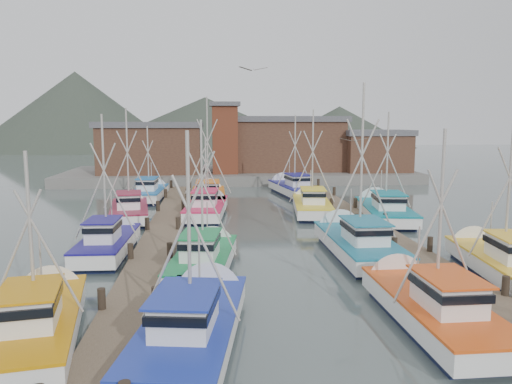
{
  "coord_description": "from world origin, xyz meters",
  "views": [
    {
      "loc": [
        -3.9,
        -27.44,
        7.38
      ],
      "look_at": [
        -0.72,
        6.4,
        2.6
      ],
      "focal_mm": 35.0,
      "sensor_mm": 36.0,
      "label": 1
    }
  ],
  "objects": [
    {
      "name": "boat_7",
      "position": [
        10.03,
        -5.03,
        0.68
      ],
      "size": [
        3.53,
        8.71,
        8.47
      ],
      "rotation": [
        0.0,
        0.0,
        -0.11
      ],
      "color": "#101836",
      "rests_on": "ground"
    },
    {
      "name": "boat_10",
      "position": [
        -10.03,
        10.9,
        0.68
      ],
      "size": [
        3.73,
        8.81,
        9.1
      ],
      "rotation": [
        0.0,
        0.0,
        0.14
      ],
      "color": "#101836",
      "rests_on": "ground"
    },
    {
      "name": "boat_11",
      "position": [
        9.35,
        9.17,
        0.68
      ],
      "size": [
        4.41,
        10.15,
        9.03
      ],
      "rotation": [
        0.0,
        0.0,
        -0.14
      ],
      "color": "#101836",
      "rests_on": "ground"
    },
    {
      "name": "boat_0",
      "position": [
        -4.46,
        -11.27,
        0.68
      ],
      "size": [
        4.15,
        9.37,
        7.9
      ],
      "rotation": [
        0.0,
        0.0,
        -0.16
      ],
      "color": "#101836",
      "rests_on": "ground"
    },
    {
      "name": "dock_left",
      "position": [
        -7.0,
        4.04,
        0.21
      ],
      "size": [
        2.3,
        46.0,
        1.5
      ],
      "color": "#4C3D2F",
      "rests_on": "ground"
    },
    {
      "name": "boat_13",
      "position": [
        4.54,
        22.64,
        0.68
      ],
      "size": [
        4.31,
        9.91,
        8.92
      ],
      "rotation": [
        0.0,
        0.0,
        0.15
      ],
      "color": "#101836",
      "rests_on": "ground"
    },
    {
      "name": "boat_6",
      "position": [
        -9.54,
        0.48,
        0.68
      ],
      "size": [
        3.39,
        7.94,
        8.39
      ],
      "rotation": [
        0.0,
        0.0,
        -0.03
      ],
      "color": "#101836",
      "rests_on": "ground"
    },
    {
      "name": "boat_8",
      "position": [
        -4.11,
        11.7,
        0.67
      ],
      "size": [
        3.61,
        9.13,
        6.99
      ],
      "rotation": [
        0.0,
        0.0,
        -0.1
      ],
      "color": "#101836",
      "rests_on": "ground"
    },
    {
      "name": "boat_12",
      "position": [
        -4.04,
        17.72,
        0.69
      ],
      "size": [
        4.15,
        9.54,
        10.41
      ],
      "rotation": [
        0.0,
        0.0,
        -0.01
      ],
      "color": "#101836",
      "rests_on": "ground"
    },
    {
      "name": "shed_left",
      "position": [
        -11.0,
        35.0,
        4.34
      ],
      "size": [
        12.72,
        8.48,
        6.2
      ],
      "color": "brown",
      "rests_on": "quay"
    },
    {
      "name": "dock_right",
      "position": [
        7.0,
        4.04,
        0.21
      ],
      "size": [
        2.3,
        46.0,
        1.5
      ],
      "color": "#4C3D2F",
      "rests_on": "ground"
    },
    {
      "name": "boat_9",
      "position": [
        4.32,
        11.97,
        0.68
      ],
      "size": [
        3.8,
        9.11,
        9.09
      ],
      "rotation": [
        0.0,
        0.0,
        -0.13
      ],
      "color": "#101836",
      "rests_on": "ground"
    },
    {
      "name": "quay",
      "position": [
        0.0,
        37.0,
        0.6
      ],
      "size": [
        44.0,
        16.0,
        1.2
      ],
      "primitive_type": "cube",
      "color": "slate",
      "rests_on": "ground"
    },
    {
      "name": "boat_2",
      "position": [
        -9.76,
        -10.55,
        0.68
      ],
      "size": [
        3.91,
        8.75,
        7.16
      ],
      "rotation": [
        0.0,
        0.0,
        0.17
      ],
      "color": "#101836",
      "rests_on": "ground"
    },
    {
      "name": "boat_5",
      "position": [
        4.22,
        -0.73,
        0.69
      ],
      "size": [
        4.13,
        9.67,
        10.3
      ],
      "rotation": [
        0.0,
        0.0,
        0.0
      ],
      "color": "#101836",
      "rests_on": "ground"
    },
    {
      "name": "lookout_tower",
      "position": [
        -2.0,
        33.0,
        5.55
      ],
      "size": [
        3.6,
        3.6,
        8.5
      ],
      "color": "#5E2B1B",
      "rests_on": "quay"
    },
    {
      "name": "gull_far",
      "position": [
        3.95,
        -0.76,
        6.4
      ],
      "size": [
        1.55,
        0.63,
        0.24
      ],
      "rotation": [
        0.0,
        0.0,
        0.11
      ],
      "color": "gray",
      "rests_on": "ground"
    },
    {
      "name": "distant_hills",
      "position": [
        -12.76,
        122.59,
        0.0
      ],
      "size": [
        175.0,
        140.0,
        42.0
      ],
      "color": "#394338",
      "rests_on": "ground"
    },
    {
      "name": "boat_14",
      "position": [
        -9.58,
        20.63,
        0.68
      ],
      "size": [
        3.21,
        8.58,
        7.69
      ],
      "rotation": [
        0.0,
        0.0,
        -0.05
      ],
      "color": "#101836",
      "rests_on": "ground"
    },
    {
      "name": "gull_near",
      "position": [
        -1.57,
        -1.09,
        10.09
      ],
      "size": [
        1.53,
        0.66,
        0.24
      ],
      "rotation": [
        0.0,
        0.0,
        0.45
      ],
      "color": "gray",
      "rests_on": "ground"
    },
    {
      "name": "shed_center",
      "position": [
        6.0,
        37.0,
        4.69
      ],
      "size": [
        14.84,
        9.54,
        6.9
      ],
      "color": "brown",
      "rests_on": "quay"
    },
    {
      "name": "boat_4",
      "position": [
        -4.17,
        -3.32,
        0.68
      ],
      "size": [
        3.65,
        8.47,
        8.13
      ],
      "rotation": [
        0.0,
        0.0,
        -0.15
      ],
      "color": "#101836",
      "rests_on": "ground"
    },
    {
      "name": "ground",
      "position": [
        0.0,
        0.0,
        0.0
      ],
      "size": [
        260.0,
        260.0,
        0.0
      ],
      "primitive_type": "plane",
      "color": "#495855",
      "rests_on": "ground"
    },
    {
      "name": "shed_right",
      "position": [
        17.0,
        34.0,
        3.84
      ],
      "size": [
        8.48,
        6.36,
        5.2
      ],
      "color": "brown",
      "rests_on": "quay"
    },
    {
      "name": "boat_1",
      "position": [
        4.06,
        -10.44,
        0.68
      ],
      "size": [
        3.21,
        8.75,
        7.88
      ],
      "rotation": [
        0.0,
        0.0,
        0.01
      ],
      "color": "#101836",
      "rests_on": "ground"
    }
  ]
}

